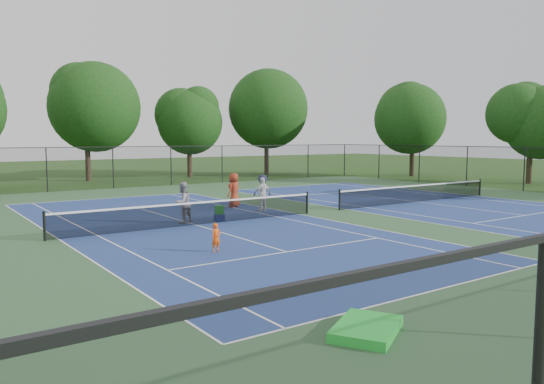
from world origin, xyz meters
TOP-DOWN VIEW (x-y plane):
  - ground at (0.00, 0.00)m, footprint 140.00×140.00m
  - court_pad at (0.00, 0.00)m, footprint 36.00×36.00m
  - tennis_court_left at (-7.00, 0.00)m, footprint 12.00×23.83m
  - tennis_court_right at (7.00, 0.00)m, footprint 12.00×23.83m
  - perimeter_fence at (0.00, 0.00)m, footprint 36.08×36.08m
  - tree_back_b at (-4.00, 26.00)m, footprint 7.60×7.60m
  - tree_back_c at (5.00, 25.00)m, footprint 6.00×6.00m
  - tree_back_d at (13.00, 24.00)m, footprint 7.80×7.80m
  - tree_side_e at (23.00, 14.00)m, footprint 6.60×6.60m
  - tree_side_f at (24.00, 3.00)m, footprint 5.80×5.80m
  - child_player at (-8.84, -5.07)m, footprint 0.38×0.28m
  - instructor at (-7.21, 0.80)m, footprint 1.04×0.93m
  - bystander_a at (-2.22, 2.08)m, footprint 1.03×0.51m
  - bystander_b at (-1.10, 3.77)m, footprint 1.11×0.69m
  - bystander_c at (-2.69, 4.09)m, footprint 1.05×0.90m
  - ball_crate at (-5.66, 0.40)m, footprint 0.44×0.37m
  - ball_hopper at (-5.66, 0.40)m, footprint 0.39×0.34m
  - green_tarp at (-10.02, -12.95)m, footprint 1.87×1.70m

SIDE VIEW (x-z plane):
  - ground at x=0.00m, z-range 0.00..0.00m
  - court_pad at x=0.00m, z-range 0.00..0.01m
  - tennis_court_left at x=-7.00m, z-range -0.44..0.63m
  - tennis_court_right at x=7.00m, z-range -0.44..0.63m
  - green_tarp at x=-10.02m, z-range 0.01..0.20m
  - ball_crate at x=-5.66m, z-range 0.00..0.31m
  - child_player at x=-8.84m, z-range 0.00..0.94m
  - ball_hopper at x=-5.66m, z-range 0.31..0.69m
  - bystander_b at x=-1.10m, z-range 0.00..1.66m
  - bystander_a at x=-2.22m, z-range 0.00..1.68m
  - instructor at x=-7.21m, z-range 0.00..1.78m
  - bystander_c at x=-2.69m, z-range 0.00..1.81m
  - perimeter_fence at x=0.00m, z-range 0.09..3.11m
  - tree_side_f at x=24.00m, z-range 1.19..9.31m
  - tree_back_c at x=5.00m, z-range 1.28..9.68m
  - tree_side_e at x=23.00m, z-range 1.37..10.25m
  - tree_back_b at x=-4.00m, z-range 1.58..11.61m
  - tree_back_d at x=13.00m, z-range 1.64..12.01m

